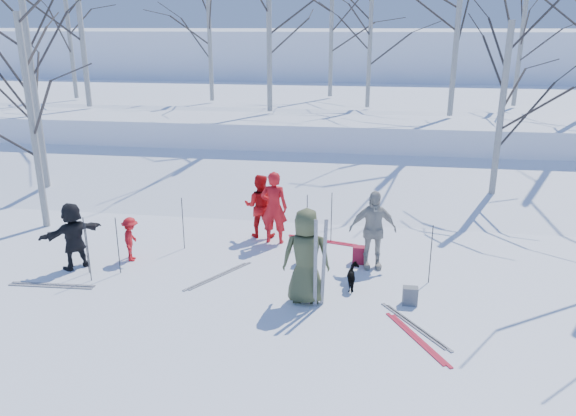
% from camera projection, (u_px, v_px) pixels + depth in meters
% --- Properties ---
extents(ground, '(120.00, 120.00, 0.00)m').
position_uv_depth(ground, '(278.00, 286.00, 12.17)').
color(ground, white).
rests_on(ground, ground).
extents(snow_ramp, '(70.00, 9.49, 4.12)m').
position_uv_depth(snow_ramp, '(312.00, 190.00, 18.71)').
color(snow_ramp, white).
rests_on(snow_ramp, ground).
extents(snow_plateau, '(70.00, 18.00, 2.20)m').
position_uv_depth(snow_plateau, '(334.00, 118.00, 27.84)').
color(snow_plateau, white).
rests_on(snow_plateau, ground).
extents(far_hill, '(90.00, 30.00, 6.00)m').
position_uv_depth(far_hill, '(352.00, 67.00, 47.26)').
color(far_hill, white).
rests_on(far_hill, ground).
extents(skier_olive_center, '(1.02, 0.71, 1.98)m').
position_uv_depth(skier_olive_center, '(306.00, 256.00, 11.22)').
color(skier_olive_center, '#454D2E').
rests_on(skier_olive_center, ground).
extents(skier_red_north, '(0.71, 0.48, 1.90)m').
position_uv_depth(skier_red_north, '(274.00, 208.00, 14.34)').
color(skier_red_north, red).
rests_on(skier_red_north, ground).
extents(skier_redor_behind, '(0.85, 0.68, 1.70)m').
position_uv_depth(skier_redor_behind, '(260.00, 206.00, 14.80)').
color(skier_redor_behind, red).
rests_on(skier_redor_behind, ground).
extents(skier_red_seated, '(0.53, 0.76, 1.08)m').
position_uv_depth(skier_red_seated, '(131.00, 239.00, 13.36)').
color(skier_red_seated, red).
rests_on(skier_red_seated, ground).
extents(skier_cream_east, '(1.15, 0.64, 1.86)m').
position_uv_depth(skier_cream_east, '(373.00, 230.00, 12.84)').
color(skier_cream_east, beige).
rests_on(skier_cream_east, ground).
extents(skier_grey_west, '(1.29, 1.43, 1.58)m').
position_uv_depth(skier_grey_west, '(73.00, 236.00, 12.87)').
color(skier_grey_west, black).
rests_on(skier_grey_west, ground).
extents(dog, '(0.36, 0.66, 0.53)m').
position_uv_depth(dog, '(354.00, 277.00, 11.98)').
color(dog, black).
rests_on(dog, ground).
extents(upright_ski_left, '(0.08, 0.16, 1.90)m').
position_uv_depth(upright_ski_left, '(315.00, 264.00, 10.95)').
color(upright_ski_left, silver).
rests_on(upright_ski_left, ground).
extents(upright_ski_right, '(0.15, 0.23, 1.89)m').
position_uv_depth(upright_ski_right, '(324.00, 263.00, 11.00)').
color(upright_ski_right, silver).
rests_on(upright_ski_right, ground).
extents(ski_pair_a, '(0.37, 1.92, 0.02)m').
position_uv_depth(ski_pair_a, '(52.00, 285.00, 12.18)').
color(ski_pair_a, silver).
rests_on(ski_pair_a, ground).
extents(ski_pair_b, '(1.89, 2.08, 0.02)m').
position_uv_depth(ski_pair_b, '(218.00, 276.00, 12.64)').
color(ski_pair_b, silver).
rests_on(ski_pair_b, ground).
extents(ski_pair_c, '(1.98, 2.09, 0.02)m').
position_uv_depth(ski_pair_c, '(415.00, 326.00, 10.55)').
color(ski_pair_c, silver).
rests_on(ski_pair_c, ground).
extents(ski_pair_d, '(1.80, 2.07, 0.02)m').
position_uv_depth(ski_pair_d, '(417.00, 339.00, 10.12)').
color(ski_pair_d, red).
rests_on(ski_pair_d, ground).
extents(ski_pair_e, '(1.10, 1.99, 0.02)m').
position_uv_depth(ski_pair_e, '(323.00, 241.00, 14.70)').
color(ski_pair_e, red).
rests_on(ski_pair_e, ground).
extents(ski_pole_a, '(0.02, 0.02, 1.34)m').
position_uv_depth(ski_pole_a, '(431.00, 254.00, 12.14)').
color(ski_pole_a, black).
rests_on(ski_pole_a, ground).
extents(ski_pole_b, '(0.02, 0.02, 1.34)m').
position_uv_depth(ski_pole_b, '(86.00, 246.00, 12.62)').
color(ski_pole_b, black).
rests_on(ski_pole_b, ground).
extents(ski_pole_c, '(0.02, 0.02, 1.34)m').
position_uv_depth(ski_pole_c, '(88.00, 252.00, 12.24)').
color(ski_pole_c, black).
rests_on(ski_pole_c, ground).
extents(ski_pole_d, '(0.02, 0.02, 1.34)m').
position_uv_depth(ski_pole_d, '(118.00, 246.00, 12.61)').
color(ski_pole_d, black).
rests_on(ski_pole_d, ground).
extents(ski_pole_e, '(0.02, 0.02, 1.34)m').
position_uv_depth(ski_pole_e, '(307.00, 220.00, 14.26)').
color(ski_pole_e, black).
rests_on(ski_pole_e, ground).
extents(ski_pole_f, '(0.02, 0.02, 1.34)m').
position_uv_depth(ski_pole_f, '(331.00, 218.00, 14.45)').
color(ski_pole_f, black).
rests_on(ski_pole_f, ground).
extents(ski_pole_g, '(0.02, 0.02, 1.34)m').
position_uv_depth(ski_pole_g, '(183.00, 224.00, 14.02)').
color(ski_pole_g, black).
rests_on(ski_pole_g, ground).
extents(backpack_red, '(0.32, 0.22, 0.42)m').
position_uv_depth(backpack_red, '(359.00, 255.00, 13.29)').
color(backpack_red, maroon).
rests_on(backpack_red, ground).
extents(backpack_grey, '(0.30, 0.20, 0.38)m').
position_uv_depth(backpack_grey, '(410.00, 296.00, 11.32)').
color(backpack_grey, slate).
rests_on(backpack_grey, ground).
extents(backpack_dark, '(0.34, 0.24, 0.40)m').
position_uv_depth(backpack_dark, '(305.00, 256.00, 13.22)').
color(backpack_dark, black).
rests_on(backpack_dark, ground).
extents(birch_plateau_a, '(4.18, 4.18, 5.11)m').
position_uv_depth(birch_plateau_a, '(521.00, 42.00, 22.46)').
color(birch_plateau_a, silver).
rests_on(birch_plateau_a, snow_plateau).
extents(birch_plateau_b, '(4.61, 4.61, 5.73)m').
position_uv_depth(birch_plateau_b, '(331.00, 32.00, 25.43)').
color(birch_plateau_b, silver).
rests_on(birch_plateau_b, snow_plateau).
extents(birch_plateau_c, '(5.73, 5.73, 7.33)m').
position_uv_depth(birch_plateau_c, '(79.00, 12.00, 21.95)').
color(birch_plateau_c, silver).
rests_on(birch_plateau_c, snow_plateau).
extents(birch_plateau_d, '(3.90, 3.90, 4.71)m').
position_uv_depth(birch_plateau_d, '(370.00, 47.00, 22.15)').
color(birch_plateau_d, silver).
rests_on(birch_plateau_d, snow_plateau).
extents(birch_plateau_e, '(4.12, 4.12, 5.03)m').
position_uv_depth(birch_plateau_e, '(210.00, 41.00, 24.06)').
color(birch_plateau_e, silver).
rests_on(birch_plateau_e, snow_plateau).
extents(birch_plateau_f, '(4.84, 4.84, 6.05)m').
position_uv_depth(birch_plateau_f, '(269.00, 29.00, 20.87)').
color(birch_plateau_f, silver).
rests_on(birch_plateau_f, snow_plateau).
extents(birch_plateau_g, '(5.03, 5.03, 6.32)m').
position_uv_depth(birch_plateau_g, '(458.00, 26.00, 19.74)').
color(birch_plateau_g, silver).
rests_on(birch_plateau_g, snow_plateau).
extents(birch_plateau_j, '(4.47, 4.47, 5.53)m').
position_uv_depth(birch_plateau_j, '(69.00, 35.00, 24.87)').
color(birch_plateau_j, silver).
rests_on(birch_plateau_j, snow_plateau).
extents(birch_edge_a, '(4.61, 4.61, 5.72)m').
position_uv_depth(birch_edge_a, '(33.00, 125.00, 14.92)').
color(birch_edge_a, silver).
rests_on(birch_edge_a, ground).
extents(birch_edge_d, '(5.18, 5.18, 6.55)m').
position_uv_depth(birch_edge_d, '(35.00, 97.00, 17.41)').
color(birch_edge_d, silver).
rests_on(birch_edge_d, ground).
extents(birch_edge_e, '(4.47, 4.47, 5.53)m').
position_uv_depth(birch_edge_e, '(500.00, 120.00, 16.20)').
color(birch_edge_e, silver).
rests_on(birch_edge_e, ground).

